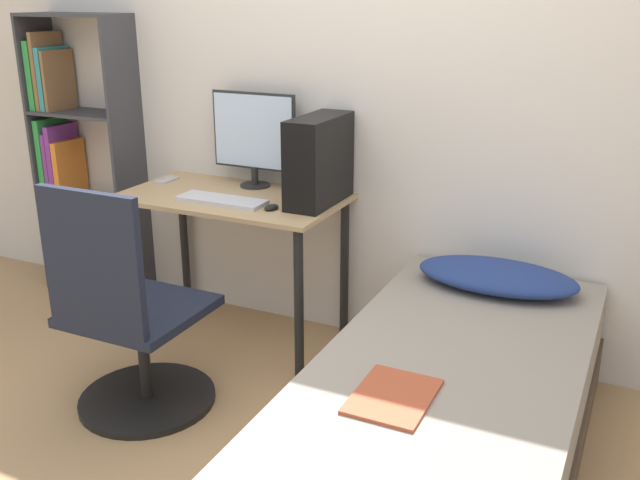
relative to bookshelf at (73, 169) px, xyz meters
name	(u,v)px	position (x,y,z in m)	size (l,w,h in m)	color
wall_back	(360,92)	(1.73, 0.16, 0.52)	(8.00, 0.05, 2.50)	silver
desk	(233,218)	(1.19, -0.17, -0.09)	(1.10, 0.61, 0.76)	tan
bookshelf	(73,169)	(0.00, 0.00, 0.00)	(0.62, 0.27, 1.60)	#38383D
office_chair	(130,331)	(1.18, -0.97, -0.35)	(0.59, 0.59, 1.02)	black
bed	(446,423)	(2.50, -0.85, -0.49)	(0.91, 1.98, 0.49)	#4C3D2D
pillow	(497,276)	(2.50, -0.12, -0.19)	(0.69, 0.36, 0.11)	navy
magazine	(393,396)	(2.40, -1.16, -0.24)	(0.24, 0.32, 0.01)	#B24C2D
monitor	(254,135)	(1.20, 0.04, 0.29)	(0.47, 0.16, 0.48)	black
keyboard	(222,200)	(1.21, -0.29, 0.04)	(0.44, 0.15, 0.02)	silver
pc_tower	(319,160)	(1.63, -0.10, 0.23)	(0.17, 0.43, 0.41)	black
mouse	(271,207)	(1.48, -0.29, 0.04)	(0.06, 0.09, 0.02)	black
phone	(167,180)	(0.72, -0.07, 0.03)	(0.07, 0.14, 0.01)	#B7B7BC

